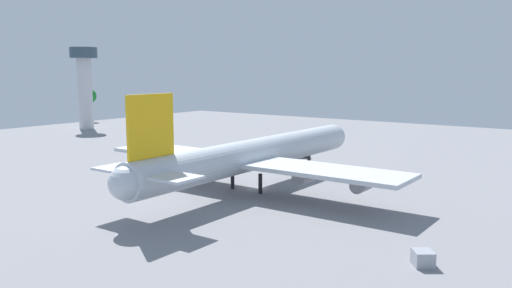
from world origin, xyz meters
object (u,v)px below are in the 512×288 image
safety_cone_nose (338,164)px  control_tower (85,80)px  cargo_loader (141,158)px  baggage_tug (232,149)px  cargo_container_fore (423,258)px  cargo_airplane (254,155)px  pushback_tractor (301,153)px

safety_cone_nose → control_tower: control_tower is taller
cargo_loader → baggage_tug: bearing=-17.5°
safety_cone_nose → cargo_container_fore: bearing=-144.5°
cargo_container_fore → cargo_airplane: bearing=62.2°
safety_cone_nose → pushback_tractor: bearing=72.5°
control_tower → cargo_loader: bearing=-117.5°
cargo_loader → safety_cone_nose: 46.57m
cargo_container_fore → safety_cone_nose: size_ratio=5.79×
baggage_tug → pushback_tractor: bearing=-80.3°
baggage_tug → cargo_container_fore: 84.83m
pushback_tractor → baggage_tug: (-3.33, 19.43, -0.06)m
control_tower → cargo_airplane: bearing=-111.7°
cargo_loader → baggage_tug: cargo_loader is taller
cargo_airplane → control_tower: (43.20, 108.78, 12.00)m
pushback_tractor → control_tower: 100.11m
cargo_airplane → baggage_tug: (31.05, 30.00, -5.31)m
cargo_container_fore → cargo_loader: bearing=70.9°
cargo_loader → cargo_container_fore: (-26.14, -75.66, -0.30)m
baggage_tug → safety_cone_nose: baggage_tug is taller
cargo_loader → cargo_container_fore: size_ratio=1.30×
cargo_airplane → cargo_container_fore: 43.09m
baggage_tug → safety_cone_nose: size_ratio=6.74×
cargo_airplane → control_tower: control_tower is taller
cargo_airplane → pushback_tractor: (34.38, 10.57, -5.25)m
cargo_loader → control_tower: bearing=62.5°
baggage_tug → safety_cone_nose: 31.93m
pushback_tractor → baggage_tug: pushback_tractor is taller
cargo_airplane → baggage_tug: size_ratio=17.71×
pushback_tractor → safety_cone_nose: (-3.93, -12.49, -0.80)m
pushback_tractor → cargo_container_fore: bearing=-138.3°
cargo_airplane → control_tower: bearing=68.3°
baggage_tug → control_tower: 81.57m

